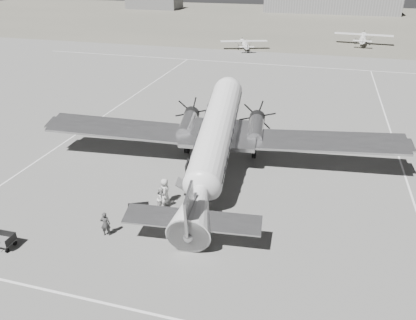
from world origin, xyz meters
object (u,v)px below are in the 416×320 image
object	(u,v)px
shed_secondary	(155,3)
dc3_airliner	(215,141)
hangar_main	(331,2)
light_plane_right	(363,39)
ramp_agent	(162,199)
passenger	(165,191)
baggage_cart_far	(1,241)
light_plane_left	(244,45)
ground_crew	(105,224)
baggage_cart_near	(139,211)

from	to	relation	value
shed_secondary	dc3_airliner	distance (m)	125.65
hangar_main	light_plane_right	world-z (taller)	hangar_main
hangar_main	ramp_agent	xyz separation A→B (m)	(-9.88, -125.24, -2.42)
ramp_agent	passenger	distance (m)	0.85
hangar_main	ramp_agent	world-z (taller)	hangar_main
ramp_agent	passenger	size ratio (longest dim) A/B	0.91
hangar_main	dc3_airliner	size ratio (longest dim) A/B	1.39
hangar_main	dc3_airliner	distance (m)	119.51
baggage_cart_far	light_plane_left	bearing A→B (deg)	87.27
baggage_cart_far	ground_crew	xyz separation A→B (m)	(5.43, 2.76, 0.38)
light_plane_right	ramp_agent	world-z (taller)	light_plane_right
dc3_airliner	passenger	distance (m)	5.93
shed_secondary	light_plane_right	bearing A→B (deg)	-38.15
hangar_main	shed_secondary	size ratio (longest dim) A/B	2.33
baggage_cart_near	ground_crew	distance (m)	2.71
hangar_main	baggage_cart_far	size ratio (longest dim) A/B	26.32
light_plane_left	ground_crew	world-z (taller)	light_plane_left
baggage_cart_near	ground_crew	world-z (taller)	ground_crew
baggage_cart_near	passenger	xyz separation A→B (m)	(1.09, 2.03, 0.55)
baggage_cart_near	ground_crew	xyz separation A→B (m)	(-1.11, -2.44, 0.41)
baggage_cart_far	ramp_agent	bearing A→B (deg)	39.09
dc3_airliner	baggage_cart_near	world-z (taller)	dc3_airliner
ramp_agent	hangar_main	bearing A→B (deg)	0.20
baggage_cart_near	light_plane_right	bearing A→B (deg)	48.95
ground_crew	passenger	xyz separation A→B (m)	(2.20, 4.48, 0.13)
light_plane_left	passenger	xyz separation A→B (m)	(5.25, -55.40, 0.03)
light_plane_right	baggage_cart_near	distance (m)	71.19
light_plane_right	baggage_cart_near	bearing A→B (deg)	-99.56
ground_crew	light_plane_right	bearing A→B (deg)	-121.25
dc3_airliner	passenger	xyz separation A→B (m)	(-2.25, -5.14, -1.91)
hangar_main	shed_secondary	xyz separation A→B (m)	(-60.00, -5.00, -1.30)
light_plane_left	baggage_cart_near	size ratio (longest dim) A/B	6.12
baggage_cart_near	passenger	bearing A→B (deg)	35.34
dc3_airliner	ground_crew	world-z (taller)	dc3_airliner
light_plane_right	baggage_cart_far	world-z (taller)	light_plane_right
hangar_main	passenger	distance (m)	124.82
dc3_airliner	passenger	world-z (taller)	dc3_airliner
ramp_agent	passenger	xyz separation A→B (m)	(-0.09, 0.84, 0.09)
hangar_main	light_plane_right	distance (m)	58.01
dc3_airliner	light_plane_right	world-z (taller)	dc3_airliner
light_plane_left	ground_crew	bearing A→B (deg)	-105.92
light_plane_left	baggage_cart_near	world-z (taller)	light_plane_left
shed_secondary	ramp_agent	size ratio (longest dim) A/B	10.26
light_plane_left	ground_crew	distance (m)	59.96
baggage_cart_near	light_plane_left	bearing A→B (deg)	67.72
dc3_airliner	baggage_cart_near	distance (m)	8.29
ground_crew	light_plane_left	bearing A→B (deg)	-103.35
baggage_cart_far	passenger	bearing A→B (deg)	42.94
shed_secondary	baggage_cart_far	world-z (taller)	shed_secondary
shed_secondary	light_plane_left	world-z (taller)	shed_secondary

